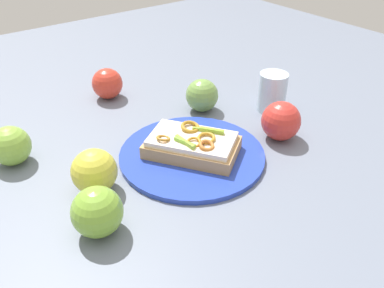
{
  "coord_description": "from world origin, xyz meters",
  "views": [
    {
      "loc": [
        -0.51,
        0.39,
        0.45
      ],
      "look_at": [
        0.0,
        0.0,
        0.03
      ],
      "focal_mm": 37.54,
      "sensor_mm": 36.0,
      "label": 1
    }
  ],
  "objects": [
    {
      "name": "ground_plane",
      "position": [
        0.0,
        0.0,
        0.0
      ],
      "size": [
        2.0,
        2.0,
        0.0
      ],
      "primitive_type": "plane",
      "color": "slate",
      "rests_on": "ground"
    },
    {
      "name": "apple_1",
      "position": [
        0.14,
        -0.14,
        0.04
      ],
      "size": [
        0.1,
        0.1,
        0.08
      ],
      "primitive_type": "sphere",
      "rotation": [
        0.0,
        0.0,
        1.02
      ],
      "color": "#719B48",
      "rests_on": "ground_plane"
    },
    {
      "name": "apple_5",
      "position": [
        0.19,
        0.28,
        0.04
      ],
      "size": [
        0.1,
        0.1,
        0.08
      ],
      "primitive_type": "sphere",
      "rotation": [
        0.0,
        0.0,
        3.73
      ],
      "color": "#86B541",
      "rests_on": "ground_plane"
    },
    {
      "name": "plate",
      "position": [
        0.0,
        0.0,
        0.01
      ],
      "size": [
        0.28,
        0.28,
        0.01
      ],
      "primitive_type": "cylinder",
      "color": "#2741B6",
      "rests_on": "ground_plane"
    },
    {
      "name": "apple_4",
      "position": [
        0.02,
        0.19,
        0.04
      ],
      "size": [
        0.09,
        0.09,
        0.08
      ],
      "primitive_type": "sphere",
      "rotation": [
        0.0,
        0.0,
        4.63
      ],
      "color": "gold",
      "rests_on": "ground_plane"
    },
    {
      "name": "apple_2",
      "position": [
        -0.07,
        0.23,
        0.04
      ],
      "size": [
        0.09,
        0.09,
        0.08
      ],
      "primitive_type": "sphere",
      "rotation": [
        0.0,
        0.0,
        6.18
      ],
      "color": "#78A935",
      "rests_on": "ground_plane"
    },
    {
      "name": "sandwich",
      "position": [
        -0.0,
        -0.0,
        0.03
      ],
      "size": [
        0.2,
        0.18,
        0.05
      ],
      "rotation": [
        0.0,
        0.0,
        3.74
      ],
      "color": "tan",
      "rests_on": "plate"
    },
    {
      "name": "drinking_glass",
      "position": [
        0.04,
        -0.27,
        0.05
      ],
      "size": [
        0.07,
        0.07,
        0.09
      ],
      "primitive_type": "cylinder",
      "color": "silver",
      "rests_on": "ground_plane"
    },
    {
      "name": "apple_0",
      "position": [
        -0.06,
        -0.19,
        0.04
      ],
      "size": [
        0.11,
        0.11,
        0.08
      ],
      "primitive_type": "sphere",
      "rotation": [
        0.0,
        0.0,
        5.79
      ],
      "color": "red",
      "rests_on": "ground_plane"
    },
    {
      "name": "apple_3",
      "position": [
        0.33,
        0.01,
        0.04
      ],
      "size": [
        0.1,
        0.1,
        0.08
      ],
      "primitive_type": "sphere",
      "rotation": [
        0.0,
        0.0,
        0.51
      ],
      "color": "red",
      "rests_on": "ground_plane"
    }
  ]
}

